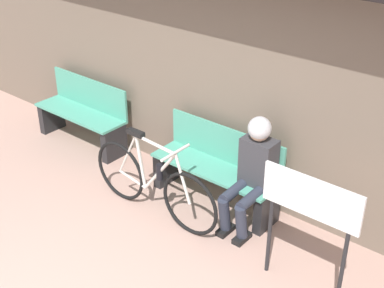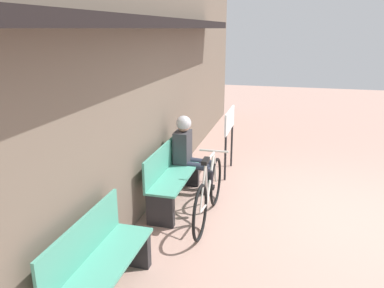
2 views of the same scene
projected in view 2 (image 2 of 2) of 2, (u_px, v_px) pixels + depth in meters
name	position (u px, v px, depth m)	size (l,w,h in m)	color
ground_plane	(347.00, 222.00, 4.92)	(24.00, 24.00, 0.00)	tan
storefront_wall	(149.00, 88.00, 5.08)	(12.00, 0.56, 3.20)	#756656
park_bench_near	(172.00, 178.00, 5.36)	(1.45, 0.42, 0.85)	#51A88E
bicycle	(209.00, 193.00, 4.88)	(1.66, 0.40, 0.92)	black
person_seated	(188.00, 148.00, 5.72)	(0.34, 0.60, 1.19)	#2D3342
park_bench_far	(100.00, 268.00, 3.36)	(1.33, 0.42, 0.85)	#51A88E
signboard	(229.00, 126.00, 6.35)	(0.87, 0.04, 1.13)	#232326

